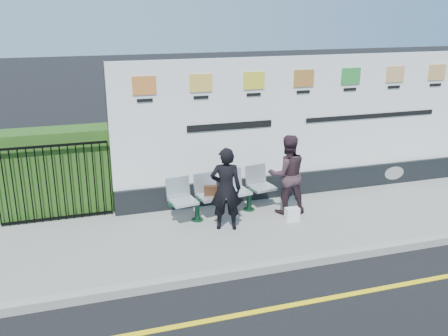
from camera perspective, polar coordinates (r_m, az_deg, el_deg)
name	(u,v)px	position (r m, az deg, el deg)	size (l,w,h in m)	color
ground	(376,290)	(8.10, 16.94, -13.17)	(80.00, 80.00, 0.00)	black
pavement	(303,221)	(9.97, 9.00, -6.04)	(14.00, 3.00, 0.12)	gray
kerb	(342,256)	(8.79, 13.34, -9.72)	(14.00, 0.18, 0.14)	gray
yellow_line	(376,290)	(8.09, 16.94, -13.14)	(14.00, 0.10, 0.01)	yellow
billboard	(299,136)	(10.88, 8.61, 3.62)	(8.00, 0.30, 3.00)	black
hedge	(54,172)	(10.40, -18.80, -0.41)	(2.35, 0.70, 1.70)	#284E17
railing	(55,183)	(10.00, -18.79, -1.63)	(2.05, 0.06, 1.54)	black
bench	(224,204)	(9.90, -0.03, -4.12)	(2.20, 0.57, 0.47)	silver
woman_left	(226,189)	(9.12, 0.21, -2.41)	(0.57, 0.38, 1.57)	black
woman_right	(287,174)	(9.93, 7.23, -0.71)	(0.78, 0.61, 1.60)	#35222A
handbag_brown	(210,190)	(9.66, -1.56, -2.58)	(0.25, 0.11, 0.20)	#331B0E
carrier_bag_white	(292,214)	(9.77, 7.79, -5.27)	(0.26, 0.16, 0.26)	silver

